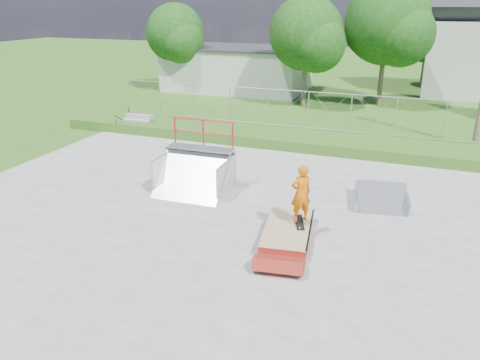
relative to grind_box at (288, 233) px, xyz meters
The scene contains 15 objects.
ground 1.86m from the grind_box, behind, with size 120.00×120.00×0.00m, color #34601B.
concrete_pad 1.85m from the grind_box, behind, with size 20.00×16.00×0.04m, color gray.
grass_berm 9.42m from the grind_box, 101.18° to the left, with size 24.00×3.00×0.50m, color #34601B.
grind_box is the anchor object (origin of this frame).
quarter_pipe 4.58m from the grind_box, 151.89° to the left, with size 2.39×2.02×2.39m, color #A5A8AD, non-canonical shape.
flat_bank_ramp 3.98m from the grind_box, 55.60° to the left, with size 1.66×1.77×0.51m, color #A5A8AD, non-canonical shape.
skateboard 0.44m from the grind_box, 45.47° to the left, with size 0.22×0.80×0.02m, color black.
skater 1.12m from the grind_box, 45.47° to the left, with size 0.60×0.39×1.64m, color #D76305.
concrete_stairs 13.34m from the grind_box, 140.73° to the left, with size 1.50×1.60×0.80m, color gray, non-canonical shape.
chain_link_fence 10.47m from the grind_box, 100.11° to the left, with size 20.00×0.06×1.80m, color #9B9EA4, non-canonical shape.
utility_building_flat 23.90m from the grind_box, 114.32° to the left, with size 10.00×6.00×3.00m, color beige.
tree_left_near 18.39m from the grind_box, 101.51° to the left, with size 4.76×4.48×6.65m.
tree_center 20.12m from the grind_box, 87.20° to the left, with size 5.44×5.12×7.60m.
tree_left_far 24.14m from the grind_box, 124.76° to the left, with size 4.42×4.16×6.18m.
tree_back_mid 28.02m from the grind_box, 83.01° to the left, with size 4.08×3.84×5.70m.
Camera 1 is at (4.69, -11.13, 6.25)m, focal length 35.00 mm.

